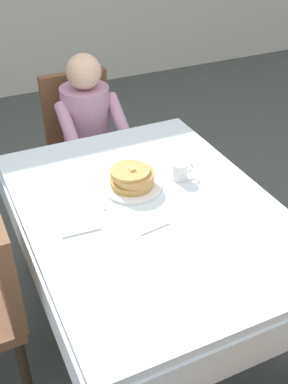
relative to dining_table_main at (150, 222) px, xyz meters
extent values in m
plane|color=#474C47|center=(0.00, 0.00, -0.65)|extent=(14.00, 14.00, 0.00)
cube|color=silver|center=(0.00, 0.00, 0.07)|extent=(1.10, 1.50, 0.04)
cube|color=silver|center=(0.00, -0.76, -0.04)|extent=(1.10, 0.01, 0.18)
cube|color=silver|center=(0.00, 0.76, -0.04)|extent=(1.10, 0.01, 0.18)
cube|color=silver|center=(-0.56, 0.00, -0.04)|extent=(0.01, 1.50, 0.18)
cube|color=silver|center=(0.56, 0.00, -0.04)|extent=(0.01, 1.50, 0.18)
cylinder|color=brown|center=(-0.47, 0.67, -0.30)|extent=(0.07, 0.07, 0.70)
cylinder|color=brown|center=(0.47, 0.67, -0.30)|extent=(0.07, 0.07, 0.70)
cube|color=brown|center=(0.06, 1.07, -0.23)|extent=(0.44, 0.44, 0.05)
cube|color=brown|center=(0.06, 1.27, 0.04)|extent=(0.44, 0.06, 0.48)
cylinder|color=#2D2319|center=(0.24, 0.89, -0.45)|extent=(0.04, 0.04, 0.40)
cylinder|color=#2D2319|center=(-0.12, 0.89, -0.45)|extent=(0.04, 0.04, 0.40)
cylinder|color=#2D2319|center=(0.24, 1.25, -0.45)|extent=(0.04, 0.04, 0.40)
cylinder|color=#2D2319|center=(-0.12, 1.25, -0.45)|extent=(0.04, 0.04, 0.40)
cylinder|color=#B2849E|center=(0.06, 1.05, 0.03)|extent=(0.30, 0.30, 0.46)
sphere|color=#D8AD8C|center=(0.06, 1.03, 0.36)|extent=(0.21, 0.21, 0.21)
cylinder|color=#B2849E|center=(0.22, 0.91, 0.10)|extent=(0.08, 0.29, 0.23)
cylinder|color=#B2849E|center=(-0.10, 0.91, 0.10)|extent=(0.08, 0.29, 0.23)
cylinder|color=#383D51|center=(0.14, 0.87, -0.43)|extent=(0.10, 0.10, 0.45)
cylinder|color=#383D51|center=(-0.02, 0.87, -0.43)|extent=(0.10, 0.10, 0.45)
cube|color=brown|center=(-0.67, 0.00, 0.04)|extent=(0.06, 0.44, 0.48)
cylinder|color=#2D2319|center=(-0.69, -0.18, -0.45)|extent=(0.04, 0.04, 0.40)
cylinder|color=#2D2319|center=(-0.69, 0.18, -0.45)|extent=(0.04, 0.04, 0.40)
cylinder|color=white|center=(-0.01, 0.17, 0.10)|extent=(0.28, 0.28, 0.02)
cylinder|color=tan|center=(-0.01, 0.17, 0.11)|extent=(0.20, 0.20, 0.02)
cylinder|color=tan|center=(-0.01, 0.17, 0.13)|extent=(0.21, 0.21, 0.01)
cylinder|color=tan|center=(-0.01, 0.16, 0.15)|extent=(0.19, 0.19, 0.02)
cylinder|color=tan|center=(-0.01, 0.17, 0.17)|extent=(0.21, 0.21, 0.02)
cylinder|color=tan|center=(-0.02, 0.18, 0.18)|extent=(0.19, 0.19, 0.02)
cube|color=#F4E072|center=(-0.01, 0.17, 0.20)|extent=(0.03, 0.03, 0.01)
cylinder|color=white|center=(0.23, 0.15, 0.13)|extent=(0.08, 0.08, 0.08)
torus|color=white|center=(0.28, 0.15, 0.14)|extent=(0.05, 0.01, 0.05)
cube|color=silver|center=(-0.20, 0.15, 0.09)|extent=(0.03, 0.18, 0.00)
cube|color=silver|center=(0.18, 0.15, 0.09)|extent=(0.04, 0.20, 0.00)
cube|color=silver|center=(-0.05, -0.15, 0.09)|extent=(0.15, 0.04, 0.00)
cube|color=white|center=(-0.34, 0.01, 0.09)|extent=(0.18, 0.13, 0.01)
camera|label=1|loc=(-0.75, -1.54, 1.35)|focal=44.29mm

